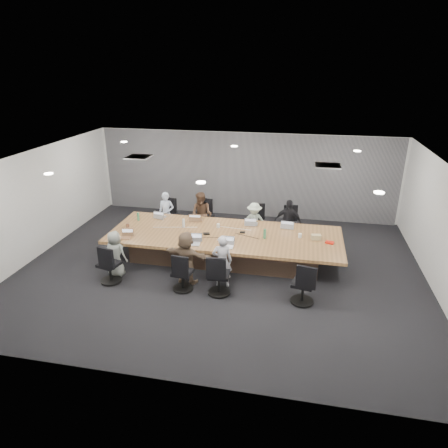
% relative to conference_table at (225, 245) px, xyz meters
% --- Properties ---
extents(floor, '(10.00, 8.00, 0.00)m').
position_rel_conference_table_xyz_m(floor, '(0.00, -0.50, -0.40)').
color(floor, black).
rests_on(floor, ground).
extents(ceiling, '(10.00, 8.00, 0.00)m').
position_rel_conference_table_xyz_m(ceiling, '(0.00, -0.50, 2.40)').
color(ceiling, white).
rests_on(ceiling, wall_back).
extents(wall_back, '(10.00, 0.00, 2.80)m').
position_rel_conference_table_xyz_m(wall_back, '(0.00, 3.50, 1.00)').
color(wall_back, silver).
rests_on(wall_back, ground).
extents(wall_front, '(10.00, 0.00, 2.80)m').
position_rel_conference_table_xyz_m(wall_front, '(0.00, -4.50, 1.00)').
color(wall_front, silver).
rests_on(wall_front, ground).
extents(wall_left, '(0.00, 8.00, 2.80)m').
position_rel_conference_table_xyz_m(wall_left, '(-5.00, -0.50, 1.00)').
color(wall_left, silver).
rests_on(wall_left, ground).
extents(wall_right, '(0.00, 8.00, 2.80)m').
position_rel_conference_table_xyz_m(wall_right, '(5.00, -0.50, 1.00)').
color(wall_right, silver).
rests_on(wall_right, ground).
extents(curtain, '(9.80, 0.04, 2.80)m').
position_rel_conference_table_xyz_m(curtain, '(0.00, 3.42, 1.00)').
color(curtain, slate).
rests_on(curtain, ground).
extents(conference_table, '(6.00, 2.20, 0.74)m').
position_rel_conference_table_xyz_m(conference_table, '(0.00, 0.00, 0.00)').
color(conference_table, '#4C362A').
rests_on(conference_table, ground).
extents(chair_0, '(0.58, 0.58, 0.73)m').
position_rel_conference_table_xyz_m(chair_0, '(-2.07, 1.70, -0.04)').
color(chair_0, black).
rests_on(chair_0, ground).
extents(chair_1, '(0.61, 0.61, 0.83)m').
position_rel_conference_table_xyz_m(chair_1, '(-0.97, 1.70, 0.01)').
color(chair_1, black).
rests_on(chair_1, ground).
extents(chair_2, '(0.59, 0.59, 0.73)m').
position_rel_conference_table_xyz_m(chair_2, '(0.60, 1.70, -0.04)').
color(chair_2, black).
rests_on(chair_2, ground).
extents(chair_3, '(0.61, 0.61, 0.76)m').
position_rel_conference_table_xyz_m(chair_3, '(1.56, 1.70, -0.02)').
color(chair_3, black).
rests_on(chair_3, ground).
extents(chair_4, '(0.64, 0.64, 0.78)m').
position_rel_conference_table_xyz_m(chair_4, '(-2.43, -1.70, -0.01)').
color(chair_4, black).
rests_on(chair_4, ground).
extents(chair_5, '(0.54, 0.54, 0.73)m').
position_rel_conference_table_xyz_m(chair_5, '(-0.64, -1.70, -0.04)').
color(chair_5, black).
rests_on(chair_5, ground).
extents(chair_6, '(0.58, 0.58, 0.80)m').
position_rel_conference_table_xyz_m(chair_6, '(0.21, -1.70, 0.00)').
color(chair_6, black).
rests_on(chair_6, ground).
extents(chair_7, '(0.62, 0.62, 0.79)m').
position_rel_conference_table_xyz_m(chair_7, '(2.06, -1.70, -0.01)').
color(chair_7, black).
rests_on(chair_7, ground).
extents(person_0, '(0.49, 0.34, 1.30)m').
position_rel_conference_table_xyz_m(person_0, '(-2.07, 1.35, 0.25)').
color(person_0, silver).
rests_on(person_0, ground).
extents(laptop_0, '(0.36, 0.28, 0.02)m').
position_rel_conference_table_xyz_m(laptop_0, '(-2.07, 0.80, 0.35)').
color(laptop_0, '#B2B2B7').
rests_on(laptop_0, conference_table).
extents(person_1, '(0.76, 0.64, 1.37)m').
position_rel_conference_table_xyz_m(person_1, '(-0.97, 1.35, 0.29)').
color(person_1, '#4B3426').
rests_on(person_1, ground).
extents(laptop_1, '(0.36, 0.26, 0.02)m').
position_rel_conference_table_xyz_m(laptop_1, '(-0.97, 0.80, 0.35)').
color(laptop_1, '#8C6647').
rests_on(laptop_1, conference_table).
extents(person_2, '(0.80, 0.51, 1.17)m').
position_rel_conference_table_xyz_m(person_2, '(0.60, 1.35, 0.18)').
color(person_2, '#B1C3AF').
rests_on(person_2, ground).
extents(laptop_2, '(0.34, 0.25, 0.02)m').
position_rel_conference_table_xyz_m(laptop_2, '(0.60, 0.80, 0.35)').
color(laptop_2, '#B2B2B7').
rests_on(laptop_2, conference_table).
extents(person_3, '(0.82, 0.45, 1.33)m').
position_rel_conference_table_xyz_m(person_3, '(1.56, 1.35, 0.26)').
color(person_3, black).
rests_on(person_3, ground).
extents(laptop_3, '(0.36, 0.26, 0.02)m').
position_rel_conference_table_xyz_m(laptop_3, '(1.56, 0.80, 0.35)').
color(laptop_3, '#B2B2B7').
rests_on(laptop_3, conference_table).
extents(person_4, '(0.61, 0.45, 1.15)m').
position_rel_conference_table_xyz_m(person_4, '(-2.43, -1.35, 0.17)').
color(person_4, gray).
rests_on(person_4, ground).
extents(laptop_4, '(0.34, 0.27, 0.02)m').
position_rel_conference_table_xyz_m(laptop_4, '(-2.43, -0.80, 0.35)').
color(laptop_4, '#8C6647').
rests_on(laptop_4, conference_table).
extents(person_5, '(1.25, 0.60, 1.29)m').
position_rel_conference_table_xyz_m(person_5, '(-0.64, -1.35, 0.24)').
color(person_5, brown).
rests_on(person_5, ground).
extents(laptop_5, '(0.37, 0.28, 0.02)m').
position_rel_conference_table_xyz_m(laptop_5, '(-0.64, -0.80, 0.35)').
color(laptop_5, '#B2B2B7').
rests_on(laptop_5, conference_table).
extents(person_6, '(0.52, 0.39, 1.28)m').
position_rel_conference_table_xyz_m(person_6, '(0.21, -1.35, 0.24)').
color(person_6, '#AAA8B3').
rests_on(person_6, ground).
extents(laptop_6, '(0.31, 0.21, 0.02)m').
position_rel_conference_table_xyz_m(laptop_6, '(0.21, -0.80, 0.35)').
color(laptop_6, '#B2B2B7').
rests_on(laptop_6, conference_table).
extents(bottle_green_left, '(0.08, 0.08, 0.22)m').
position_rel_conference_table_xyz_m(bottle_green_left, '(-2.58, 0.45, 0.45)').
color(bottle_green_left, '#387E53').
rests_on(bottle_green_left, conference_table).
extents(bottle_green_right, '(0.08, 0.08, 0.25)m').
position_rel_conference_table_xyz_m(bottle_green_right, '(1.05, -0.09, 0.46)').
color(bottle_green_right, '#387E53').
rests_on(bottle_green_right, conference_table).
extents(bottle_clear, '(0.08, 0.08, 0.24)m').
position_rel_conference_table_xyz_m(bottle_clear, '(-1.17, 0.21, 0.46)').
color(bottle_clear, silver).
rests_on(bottle_clear, conference_table).
extents(cup_white_far, '(0.10, 0.10, 0.11)m').
position_rel_conference_table_xyz_m(cup_white_far, '(-0.25, 0.37, 0.39)').
color(cup_white_far, white).
rests_on(cup_white_far, conference_table).
extents(cup_white_near, '(0.10, 0.10, 0.11)m').
position_rel_conference_table_xyz_m(cup_white_near, '(1.92, 0.13, 0.39)').
color(cup_white_near, white).
rests_on(cup_white_near, conference_table).
extents(mug_brown, '(0.10, 0.10, 0.11)m').
position_rel_conference_table_xyz_m(mug_brown, '(-2.65, -0.10, 0.39)').
color(mug_brown, brown).
rests_on(mug_brown, conference_table).
extents(mic_left, '(0.19, 0.15, 0.03)m').
position_rel_conference_table_xyz_m(mic_left, '(-0.46, -0.14, 0.36)').
color(mic_left, black).
rests_on(mic_left, conference_table).
extents(mic_right, '(0.14, 0.09, 0.03)m').
position_rel_conference_table_xyz_m(mic_right, '(0.44, 0.15, 0.35)').
color(mic_right, black).
rests_on(mic_right, conference_table).
extents(stapler, '(0.16, 0.05, 0.06)m').
position_rel_conference_table_xyz_m(stapler, '(0.25, -0.39, 0.37)').
color(stapler, black).
rests_on(stapler, conference_table).
extents(canvas_bag, '(0.26, 0.18, 0.13)m').
position_rel_conference_table_xyz_m(canvas_bag, '(2.32, 0.09, 0.40)').
color(canvas_bag, tan).
rests_on(canvas_bag, conference_table).
extents(snack_packet, '(0.22, 0.18, 0.04)m').
position_rel_conference_table_xyz_m(snack_packet, '(2.65, -0.08, 0.36)').
color(snack_packet, red).
rests_on(snack_packet, conference_table).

